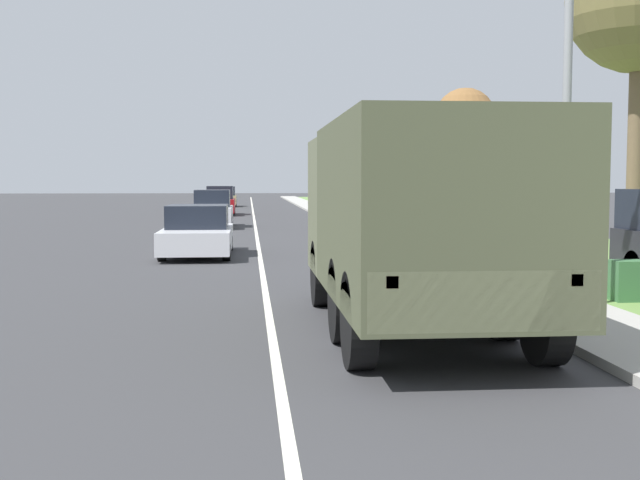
# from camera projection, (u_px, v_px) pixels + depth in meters

# --- Properties ---
(ground_plane) EXTENTS (180.00, 180.00, 0.00)m
(ground_plane) POSITION_uv_depth(u_px,v_px,m) (255.00, 224.00, 38.06)
(ground_plane) COLOR #38383A
(lane_centre_stripe) EXTENTS (0.12, 120.00, 0.00)m
(lane_centre_stripe) POSITION_uv_depth(u_px,v_px,m) (255.00, 224.00, 38.06)
(lane_centre_stripe) COLOR silver
(lane_centre_stripe) RESTS_ON ground
(sidewalk_right) EXTENTS (1.80, 120.00, 0.12)m
(sidewalk_right) POSITION_uv_depth(u_px,v_px,m) (349.00, 222.00, 38.46)
(sidewalk_right) COLOR #ADAAA3
(sidewalk_right) RESTS_ON ground
(grass_strip_right) EXTENTS (7.00, 120.00, 0.02)m
(grass_strip_right) POSITION_uv_depth(u_px,v_px,m) (439.00, 223.00, 38.85)
(grass_strip_right) COLOR #6B9347
(grass_strip_right) RESTS_ON ground
(military_truck) EXTENTS (2.44, 6.77, 2.84)m
(military_truck) POSITION_uv_depth(u_px,v_px,m) (415.00, 214.00, 11.00)
(military_truck) COLOR #606647
(military_truck) RESTS_ON ground
(car_nearest_ahead) EXTENTS (1.86, 4.66, 1.41)m
(car_nearest_ahead) POSITION_uv_depth(u_px,v_px,m) (198.00, 233.00, 22.23)
(car_nearest_ahead) COLOR silver
(car_nearest_ahead) RESTS_ON ground
(car_second_ahead) EXTENTS (1.73, 4.53, 1.66)m
(car_second_ahead) POSITION_uv_depth(u_px,v_px,m) (213.00, 211.00, 35.52)
(car_second_ahead) COLOR silver
(car_second_ahead) RESTS_ON ground
(car_third_ahead) EXTENTS (1.74, 4.41, 1.74)m
(car_third_ahead) POSITION_uv_depth(u_px,v_px,m) (220.00, 202.00, 48.02)
(car_third_ahead) COLOR maroon
(car_third_ahead) RESTS_ON ground
(car_fourth_ahead) EXTENTS (1.77, 4.09, 1.59)m
(car_fourth_ahead) POSITION_uv_depth(u_px,v_px,m) (225.00, 198.00, 63.14)
(car_fourth_ahead) COLOR tan
(car_fourth_ahead) RESTS_ON ground
(lamp_post) EXTENTS (1.69, 0.24, 7.01)m
(lamp_post) POSITION_uv_depth(u_px,v_px,m) (555.00, 41.00, 12.63)
(lamp_post) COLOR gray
(lamp_post) RESTS_ON sidewalk_right
(tree_mid_right) EXTENTS (3.42, 3.42, 8.02)m
(tree_mid_right) POSITION_uv_depth(u_px,v_px,m) (640.00, 2.00, 18.80)
(tree_mid_right) COLOR brown
(tree_mid_right) RESTS_ON grass_strip_right
(tree_far_right) EXTENTS (2.64, 2.64, 6.01)m
(tree_far_right) POSITION_uv_depth(u_px,v_px,m) (465.00, 120.00, 34.31)
(tree_far_right) COLOR #4C3D2D
(tree_far_right) RESTS_ON grass_strip_right
(utility_box) EXTENTS (0.55, 0.45, 0.70)m
(utility_box) POSITION_uv_depth(u_px,v_px,m) (628.00, 281.00, 13.78)
(utility_box) COLOR #3D7042
(utility_box) RESTS_ON grass_strip_right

